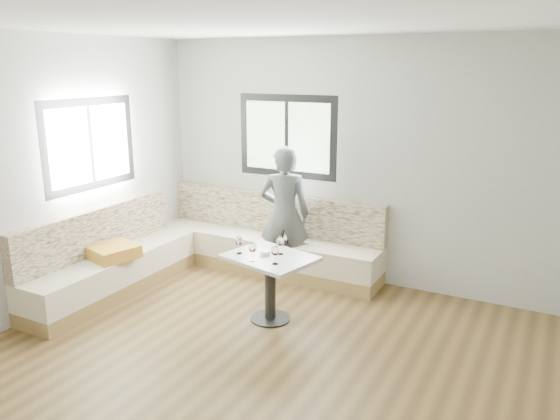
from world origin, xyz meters
name	(u,v)px	position (x,y,z in m)	size (l,w,h in m)	color
room	(239,209)	(-0.08, 0.08, 1.41)	(5.01, 5.01, 2.81)	brown
banquette	(202,252)	(-1.59, 1.62, 0.33)	(2.90, 2.80, 0.95)	olive
table	(270,272)	(-0.35, 1.05, 0.51)	(0.95, 0.81, 0.68)	black
person	(284,214)	(-0.72, 2.09, 0.80)	(0.58, 0.38, 1.60)	#4D5356
olive_ramekin	(265,253)	(-0.41, 1.07, 0.70)	(0.10, 0.10, 0.04)	white
wine_glass_a	(239,242)	(-0.65, 0.97, 0.80)	(0.08, 0.08, 0.18)	white
wine_glass_b	(253,248)	(-0.43, 0.86, 0.80)	(0.08, 0.08, 0.18)	white
wine_glass_c	(275,251)	(-0.20, 0.88, 0.80)	(0.08, 0.08, 0.18)	white
wine_glass_d	(280,242)	(-0.28, 1.15, 0.80)	(0.08, 0.08, 0.18)	white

